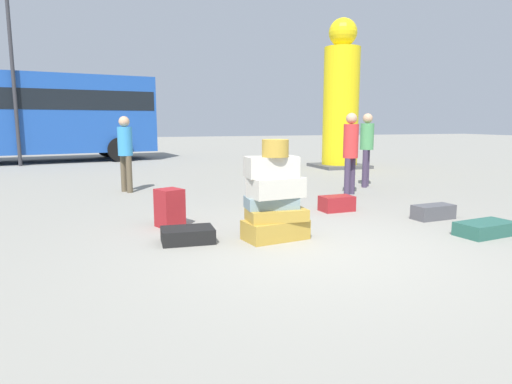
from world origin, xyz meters
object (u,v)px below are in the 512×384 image
suitcase_charcoal_foreground_near (433,212)px  person_bearded_onlooker (367,143)px  suitcase_tower (275,198)px  suitcase_maroon_behind_tower (170,208)px  suitcase_teal_right_side (485,229)px  suitcase_tan_foreground_far (268,202)px  person_tourist_with_camera (125,147)px  suitcase_maroon_upright_blue (337,203)px  parked_bus (36,112)px  person_passerby_in_red (351,147)px  yellow_dummy_statue (341,102)px  suitcase_black_white_trunk (188,235)px  lamp_post (9,27)px

suitcase_charcoal_foreground_near → person_bearded_onlooker: 3.55m
suitcase_tower → suitcase_maroon_behind_tower: bearing=136.6°
suitcase_maroon_behind_tower → suitcase_teal_right_side: bearing=-49.1°
suitcase_teal_right_side → suitcase_tan_foreground_far: bearing=118.3°
suitcase_tan_foreground_far → person_tourist_with_camera: bearing=114.6°
suitcase_maroon_upright_blue → parked_bus: 13.22m
suitcase_tower → person_passerby_in_red: 3.89m
suitcase_tan_foreground_far → yellow_dummy_statue: (4.58, 5.68, 2.01)m
suitcase_black_white_trunk → suitcase_maroon_upright_blue: suitcase_maroon_upright_blue is taller
suitcase_tan_foreground_far → suitcase_tower: bearing=-125.7°
suitcase_teal_right_side → person_passerby_in_red: bearing=82.3°
suitcase_tan_foreground_far → lamp_post: lamp_post is taller
suitcase_teal_right_side → yellow_dummy_statue: 9.08m
suitcase_charcoal_foreground_near → person_bearded_onlooker: person_bearded_onlooker is taller
suitcase_tan_foreground_far → lamp_post: size_ratio=0.11×
suitcase_maroon_upright_blue → suitcase_tan_foreground_far: 1.20m
suitcase_charcoal_foreground_near → person_passerby_in_red: person_passerby_in_red is taller
person_bearded_onlooker → yellow_dummy_statue: (1.62, 4.11, 1.10)m
suitcase_maroon_behind_tower → suitcase_charcoal_foreground_near: suitcase_maroon_behind_tower is taller
suitcase_teal_right_side → person_tourist_with_camera: person_tourist_with_camera is taller
parked_bus → suitcase_maroon_upright_blue: bearing=-72.8°
suitcase_maroon_behind_tower → person_bearded_onlooker: 5.48m
suitcase_maroon_behind_tower → yellow_dummy_statue: 9.42m
person_passerby_in_red → lamp_post: bearing=-82.9°
suitcase_black_white_trunk → suitcase_charcoal_foreground_near: bearing=4.9°
suitcase_tower → suitcase_maroon_behind_tower: size_ratio=2.33×
suitcase_tower → person_bearded_onlooker: bearing=45.0°
lamp_post → person_passerby_in_red: bearing=-50.0°
yellow_dummy_statue → lamp_post: lamp_post is taller
suitcase_black_white_trunk → suitcase_tan_foreground_far: suitcase_black_white_trunk is taller
suitcase_maroon_upright_blue → lamp_post: lamp_post is taller
suitcase_tower → suitcase_tan_foreground_far: 2.23m
suitcase_maroon_upright_blue → suitcase_charcoal_foreground_near: suitcase_maroon_upright_blue is taller
suitcase_charcoal_foreground_near → suitcase_tan_foreground_far: (-2.05, 1.75, -0.03)m
suitcase_tower → suitcase_teal_right_side: bearing=-15.0°
suitcase_tower → lamp_post: lamp_post is taller
suitcase_tower → yellow_dummy_statue: yellow_dummy_statue is taller
suitcase_teal_right_side → person_tourist_with_camera: size_ratio=0.49×
suitcase_maroon_behind_tower → suitcase_tan_foreground_far: bearing=3.9°
yellow_dummy_statue → lamp_post: size_ratio=0.67×
person_tourist_with_camera → parked_bus: bearing=169.0°
suitcase_tan_foreground_far → person_passerby_in_red: size_ratio=0.45×
suitcase_maroon_behind_tower → yellow_dummy_statue: size_ratio=0.12×
suitcase_tan_foreground_far → suitcase_black_white_trunk: bearing=-150.6°
suitcase_maroon_behind_tower → suitcase_tan_foreground_far: (1.85, 0.97, -0.19)m
yellow_dummy_statue → parked_bus: bearing=150.9°
suitcase_tan_foreground_far → parked_bus: parked_bus is taller
suitcase_teal_right_side → yellow_dummy_statue: yellow_dummy_statue is taller
person_passerby_in_red → suitcase_tower: bearing=12.7°
suitcase_black_white_trunk → lamp_post: size_ratio=0.09×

